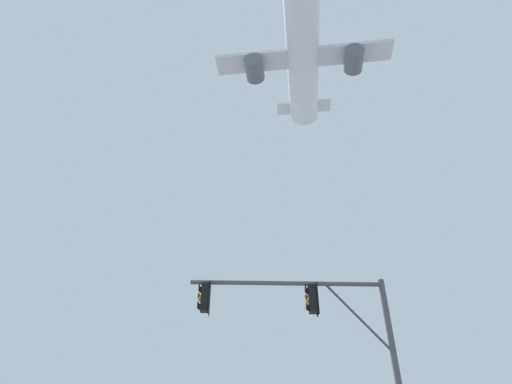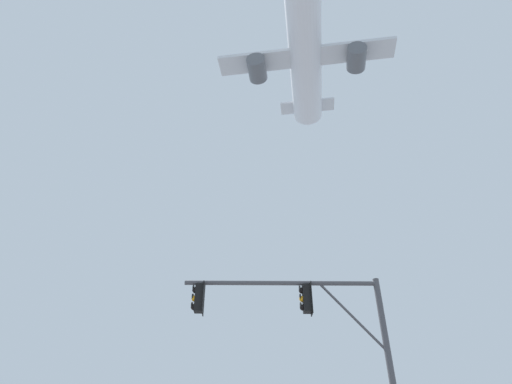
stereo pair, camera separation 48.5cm
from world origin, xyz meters
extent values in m
cylinder|color=#4C4C51|center=(1.55, 8.69, 6.42)|extent=(6.33, 0.23, 0.15)
cylinder|color=#4C4C51|center=(3.77, 8.66, 5.35)|extent=(1.96, 0.11, 2.20)
cube|color=black|center=(-1.11, 8.73, 5.90)|extent=(0.26, 0.32, 0.90)
cylinder|color=black|center=(-1.11, 8.73, 6.41)|extent=(0.05, 0.05, 0.12)
cube|color=black|center=(-0.97, 8.72, 5.90)|extent=(0.03, 0.46, 1.04)
sphere|color=black|center=(-1.25, 8.73, 6.17)|extent=(0.20, 0.20, 0.20)
cylinder|color=black|center=(-1.32, 8.73, 6.23)|extent=(0.04, 0.21, 0.21)
sphere|color=orange|center=(-1.25, 8.73, 5.89)|extent=(0.20, 0.20, 0.20)
cylinder|color=black|center=(-1.32, 8.73, 5.95)|extent=(0.04, 0.21, 0.21)
sphere|color=black|center=(-1.25, 8.73, 5.61)|extent=(0.20, 0.20, 0.20)
cylinder|color=black|center=(-1.32, 8.73, 5.67)|extent=(0.04, 0.21, 0.21)
cube|color=black|center=(2.38, 8.68, 5.90)|extent=(0.26, 0.32, 0.90)
cylinder|color=black|center=(2.38, 8.68, 6.41)|extent=(0.05, 0.05, 0.12)
cube|color=black|center=(2.52, 8.68, 5.90)|extent=(0.03, 0.46, 1.04)
sphere|color=black|center=(2.23, 8.68, 6.17)|extent=(0.20, 0.20, 0.20)
cylinder|color=black|center=(2.17, 8.68, 6.23)|extent=(0.04, 0.21, 0.21)
sphere|color=orange|center=(2.23, 8.68, 5.89)|extent=(0.20, 0.20, 0.20)
cylinder|color=black|center=(2.17, 8.68, 5.95)|extent=(0.04, 0.21, 0.21)
sphere|color=black|center=(2.23, 8.68, 5.61)|extent=(0.20, 0.20, 0.20)
cylinder|color=black|center=(2.17, 8.68, 5.67)|extent=(0.04, 0.21, 0.21)
cylinder|color=white|center=(7.89, 31.36, 47.93)|extent=(8.39, 25.35, 4.44)
cone|color=white|center=(10.09, 44.91, 47.93)|extent=(4.17, 3.34, 3.77)
cube|color=silver|center=(8.00, 32.05, 47.26)|extent=(23.76, 6.80, 0.50)
cylinder|color=#595B60|center=(14.51, 30.99, 45.93)|extent=(3.00, 3.69, 2.50)
cylinder|color=#595B60|center=(1.48, 33.10, 45.93)|extent=(3.00, 3.69, 2.50)
cube|color=navy|center=(9.62, 42.04, 50.43)|extent=(0.95, 3.89, 5.27)
cube|color=silver|center=(9.67, 42.31, 48.35)|extent=(8.61, 3.80, 0.28)
camera|label=1|loc=(-0.08, -4.32, 1.47)|focal=28.98mm
camera|label=2|loc=(0.40, -4.34, 1.47)|focal=28.98mm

